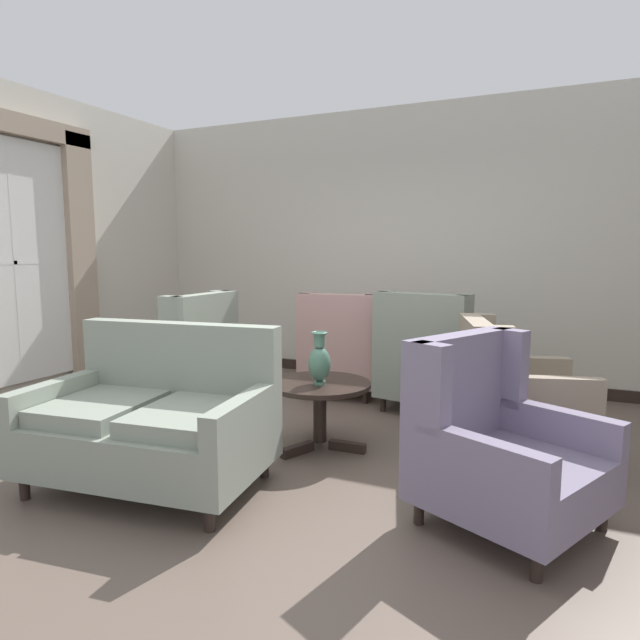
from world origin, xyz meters
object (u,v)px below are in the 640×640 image
Objects in this scene: armchair_near_sideboard at (430,363)px; porcelain_vase at (319,362)px; armchair_back_corner at (497,446)px; side_table at (449,387)px; settee at (154,421)px; armchair_foreground_right at (185,366)px; armchair_beside_settee at (342,352)px; coffee_table at (320,396)px; armchair_near_window at (512,399)px.

porcelain_vase is at bearing 79.02° from armchair_near_sideboard.
armchair_back_corner is 1.36m from side_table.
settee reaches higher than side_table.
armchair_foreground_right is at bearing 169.79° from porcelain_vase.
armchair_near_sideboard is 0.74m from side_table.
settee is 2.54m from armchair_beside_settee.
armchair_near_window reaches higher than coffee_table.
settee is 2.46m from armchair_near_window.
settee reaches higher than porcelain_vase.
porcelain_vase is 1.46m from armchair_back_corner.
coffee_table is 0.68× the size of armchair_foreground_right.
armchair_beside_settee reaches higher than armchair_back_corner.
armchair_foreground_right is at bearing 77.03° from armchair_near_window.
side_table is at bearing 40.22° from porcelain_vase.
coffee_table is 1.40m from armchair_near_sideboard.
armchair_near_sideboard is 0.98m from armchair_beside_settee.
settee is 1.45× the size of armchair_beside_settee.
armchair_near_sideboard is (1.94, 1.10, -0.01)m from armchair_foreground_right.
armchair_beside_settee is (0.26, 2.52, 0.03)m from settee.
porcelain_vase is at bearing 91.82° from armchair_near_window.
settee is 1.38× the size of armchair_near_sideboard.
armchair_beside_settee is at bearing 105.96° from coffee_table.
side_table is (0.81, 0.69, -0.27)m from porcelain_vase.
armchair_beside_settee is at bearing 65.02° from armchair_back_corner.
porcelain_vase is 0.25× the size of settee.
armchair_beside_settee is (-0.43, 1.50, 0.05)m from coffee_table.
side_table is at bearing 101.31° from armchair_foreground_right.
coffee_table is at bearing 49.00° from settee.
armchair_back_corner is (1.32, -0.57, -0.25)m from porcelain_vase.
armchair_near_window is 0.55m from side_table.
settee is at bearing 108.09° from armchair_near_window.
armchair_beside_settee reaches higher than settee.
armchair_near_window is at bearing 27.77° from settee.
armchair_near_sideboard is (1.22, 2.32, 0.04)m from settee.
settee is at bearing 126.31° from armchair_back_corner.
porcelain_vase is (0.02, -0.06, 0.28)m from coffee_table.
side_table is at bearing 40.26° from settee.
armchair_foreground_right reaches higher than porcelain_vase.
armchair_back_corner is at bearing 73.75° from armchair_foreground_right.
coffee_table is 0.69× the size of armchair_near_sideboard.
armchair_near_sideboard is (0.51, 1.35, -0.22)m from porcelain_vase.
armchair_back_corner is (1.34, -0.63, 0.03)m from coffee_table.
armchair_near_sideboard is at bearing 24.38° from armchair_near_window.
side_table is at bearing 124.12° from armchair_near_sideboard.
coffee_table is 1.23m from settee.
armchair_near_window is (2.02, 1.41, 0.02)m from settee.
settee is at bearing -132.66° from side_table.
side_table is (0.31, -0.67, -0.04)m from armchair_near_sideboard.
armchair_near_sideboard is at bearing 160.28° from armchair_beside_settee.
side_table is at bearing 47.22° from armchair_back_corner.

